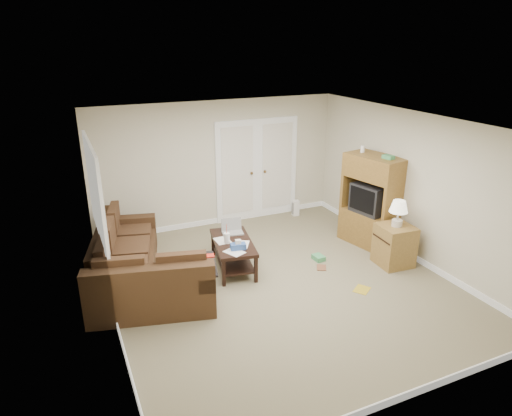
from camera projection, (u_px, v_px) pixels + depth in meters
name	position (u px, v px, depth m)	size (l,w,h in m)	color
floor	(279.00, 283.00, 7.14)	(5.50, 5.50, 0.00)	gray
ceiling	(282.00, 123.00, 6.26)	(5.00, 5.50, 0.02)	white
wall_left	(104.00, 237.00, 5.75)	(0.02, 5.50, 2.50)	beige
wall_right	(413.00, 187.00, 7.66)	(0.02, 5.50, 2.50)	beige
wall_back	(218.00, 164.00, 9.05)	(5.00, 0.02, 2.50)	beige
wall_front	(411.00, 301.00, 4.35)	(5.00, 0.02, 2.50)	beige
baseboards	(279.00, 280.00, 7.12)	(5.00, 5.50, 0.10)	silver
french_doors	(257.00, 170.00, 9.42)	(1.80, 0.05, 2.13)	silver
window_left	(95.00, 191.00, 6.51)	(0.05, 1.92, 1.42)	silver
sectional_sofa	(137.00, 269.00, 6.90)	(1.91, 2.97, 0.81)	#452D1A
coffee_table	(233.00, 253.00, 7.54)	(0.81, 1.28, 0.81)	black
tv_armoire	(372.00, 200.00, 8.24)	(0.78, 1.14, 1.80)	brown
side_cabinet	(395.00, 242.00, 7.60)	(0.58, 0.58, 1.14)	olive
space_heater	(296.00, 208.00, 9.80)	(0.13, 0.11, 0.34)	white
floor_magazine	(362.00, 290.00, 6.95)	(0.27, 0.21, 0.01)	gold
floor_greenbox	(318.00, 258.00, 7.87)	(0.16, 0.21, 0.09)	#469B60
floor_book	(317.00, 267.00, 7.61)	(0.15, 0.21, 0.02)	brown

